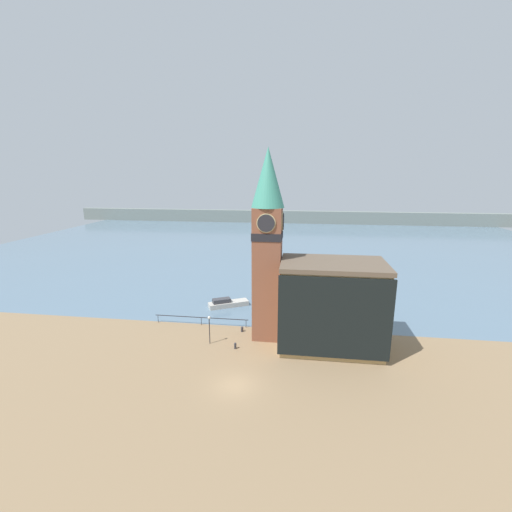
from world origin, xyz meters
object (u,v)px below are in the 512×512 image
Objects in this scene: clock_tower at (268,241)px; boat_near at (227,303)px; pier_building at (332,305)px; lamp_post at (209,324)px; mooring_bollard_far at (242,329)px; mooring_bollard_near at (235,345)px.

clock_tower is 3.69× the size of boat_near.
boat_near is at bearing 144.06° from pier_building.
lamp_post is (-14.10, -1.22, -2.64)m from pier_building.
mooring_bollard_far is at bearing 167.43° from pier_building.
boat_near reaches higher than mooring_bollard_far.
mooring_bollard_far is (3.75, -8.16, -0.13)m from boat_near.
mooring_bollard_far is (-10.83, 2.42, -4.74)m from pier_building.
pier_building is at bearing -63.34° from boat_near.
boat_near is (-7.02, 8.90, -11.56)m from clock_tower.
pier_building is 12.07m from mooring_bollard_far.
lamp_post is (-3.27, -3.64, 2.10)m from mooring_bollard_far.
boat_near is 8.98m from mooring_bollard_far.
boat_near is at bearing 114.70° from mooring_bollard_far.
pier_building is at bearing -12.57° from mooring_bollard_far.
clock_tower is 11.96m from lamp_post.
mooring_bollard_near is (-3.29, -3.70, -11.66)m from clock_tower.
lamp_post reaches higher than mooring_bollard_near.
boat_near is 1.75× the size of lamp_post.
clock_tower reaches higher than pier_building.
lamp_post is at bearing -175.05° from pier_building.
mooring_bollard_near is (3.72, -12.60, -0.10)m from boat_near.
mooring_bollard_far is 5.32m from lamp_post.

